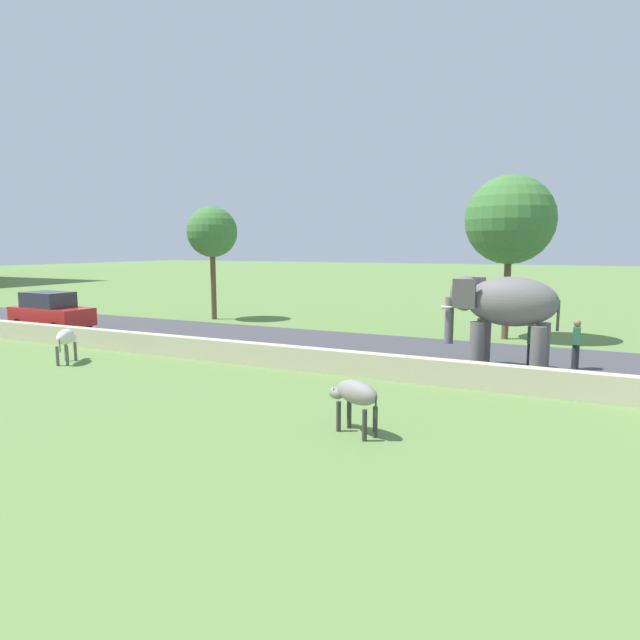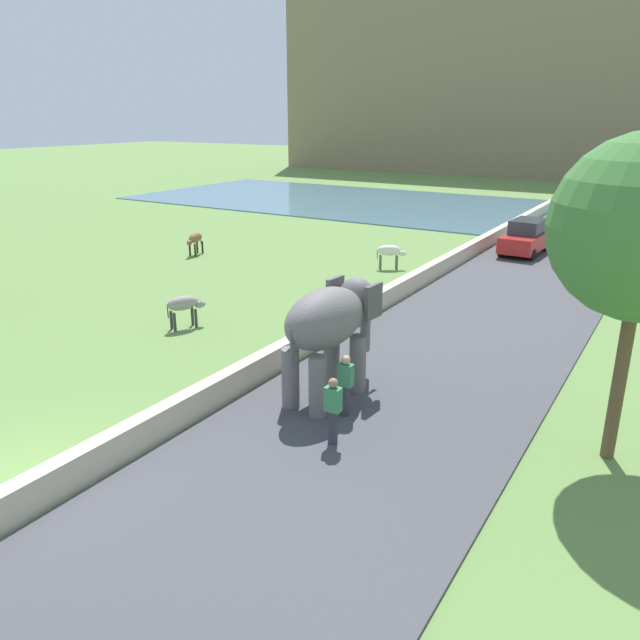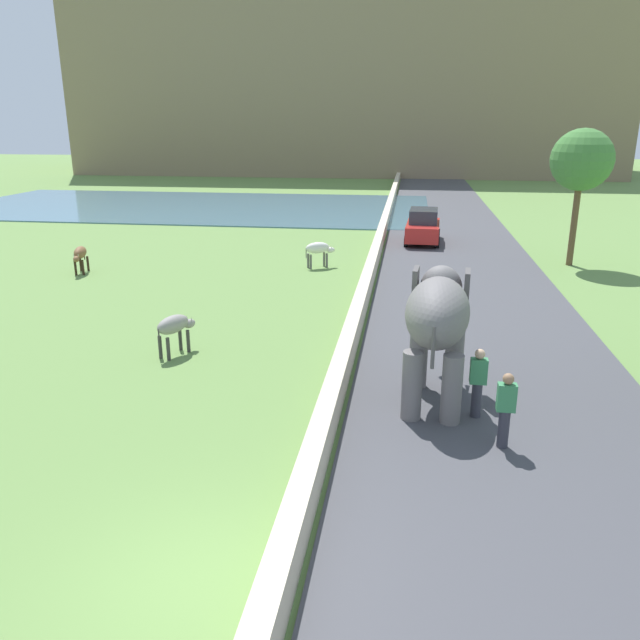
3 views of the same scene
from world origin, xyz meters
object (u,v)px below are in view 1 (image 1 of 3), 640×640
person_beside_elephant (531,343)px  cow_white (66,338)px  car_red (51,312)px  cow_grey (355,395)px  person_trailing (576,344)px  elephant (503,308)px

person_beside_elephant → cow_white: bearing=111.4°
car_red → cow_white: 8.05m
person_beside_elephant → cow_grey: size_ratio=1.16×
person_beside_elephant → cow_white: 15.23m
person_beside_elephant → person_trailing: size_ratio=1.00×
cow_grey → cow_white: bearing=78.2°
elephant → cow_white: size_ratio=2.59×
car_red → elephant: bearing=-90.0°
cow_white → elephant: bearing=-70.8°
person_beside_elephant → cow_grey: 8.42m
elephant → car_red: bearing=90.0°
person_beside_elephant → car_red: size_ratio=0.40×
person_trailing → car_red: car_red is taller
elephant → person_beside_elephant: 1.66m
person_beside_elephant → person_trailing: same height
elephant → cow_grey: size_ratio=2.51×
car_red → cow_white: (-4.65, -6.57, -0.06)m
cow_white → car_red: bearing=54.7°
person_trailing → car_red: (-1.32, 22.04, 0.03)m
elephant → car_red: size_ratio=0.87×
elephant → cow_grey: (-7.03, 2.07, -1.20)m
elephant → person_trailing: size_ratio=2.16×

